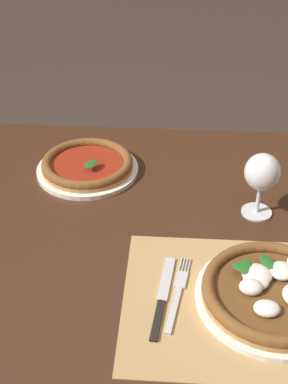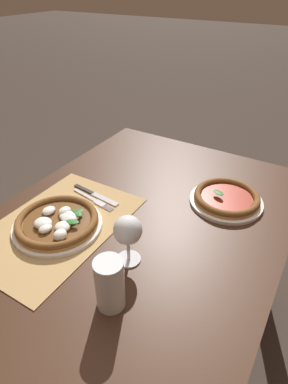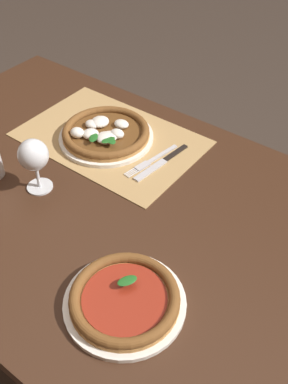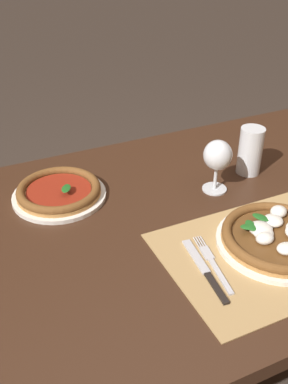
{
  "view_description": "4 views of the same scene",
  "coord_description": "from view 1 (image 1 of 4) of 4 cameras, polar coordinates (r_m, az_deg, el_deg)",
  "views": [
    {
      "loc": [
        -0.09,
        -0.92,
        1.49
      ],
      "look_at": [
        -0.15,
        0.01,
        0.83
      ],
      "focal_mm": 50.0,
      "sensor_mm": 36.0,
      "label": 1
    },
    {
      "loc": [
        0.64,
        0.45,
        1.42
      ],
      "look_at": [
        -0.17,
        -0.04,
        0.78
      ],
      "focal_mm": 30.0,
      "sensor_mm": 36.0,
      "label": 2
    },
    {
      "loc": [
        -0.66,
        0.62,
        1.56
      ],
      "look_at": [
        -0.17,
        -0.03,
        0.8
      ],
      "focal_mm": 42.0,
      "sensor_mm": 36.0,
      "label": 3
    },
    {
      "loc": [
        -0.54,
        -0.83,
        1.43
      ],
      "look_at": [
        -0.15,
        0.02,
        0.83
      ],
      "focal_mm": 42.0,
      "sensor_mm": 36.0,
      "label": 4
    }
  ],
  "objects": [
    {
      "name": "paper_placemat",
      "position": [
        1.05,
        13.09,
        -11.61
      ],
      "size": [
        0.54,
        0.36,
        0.0
      ],
      "primitive_type": "cube",
      "color": "#A88451",
      "rests_on": "dining_table"
    },
    {
      "name": "pizza_near",
      "position": [
        1.04,
        13.59,
        -10.31
      ],
      "size": [
        0.29,
        0.29,
        0.05
      ],
      "color": "silver",
      "rests_on": "paper_placemat"
    },
    {
      "name": "knife",
      "position": [
        1.03,
        2.0,
        -11.04
      ],
      "size": [
        0.04,
        0.22,
        0.01
      ],
      "color": "black",
      "rests_on": "paper_placemat"
    },
    {
      "name": "wine_glass",
      "position": [
        1.2,
        12.49,
        1.82
      ],
      "size": [
        0.08,
        0.08,
        0.16
      ],
      "color": "silver",
      "rests_on": "dining_table"
    },
    {
      "name": "fork",
      "position": [
        1.04,
        3.63,
        -10.67
      ],
      "size": [
        0.05,
        0.2,
        0.0
      ],
      "color": "#B7B7BC",
      "rests_on": "paper_placemat"
    },
    {
      "name": "pizza_far",
      "position": [
        1.37,
        -6.06,
        2.84
      ],
      "size": [
        0.26,
        0.26,
        0.04
      ],
      "color": "silver",
      "rests_on": "dining_table"
    },
    {
      "name": "dining_table",
      "position": [
        1.25,
        6.98,
        -7.63
      ],
      "size": [
        1.39,
        0.93,
        0.74
      ],
      "color": "#382114",
      "rests_on": "ground"
    }
  ]
}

